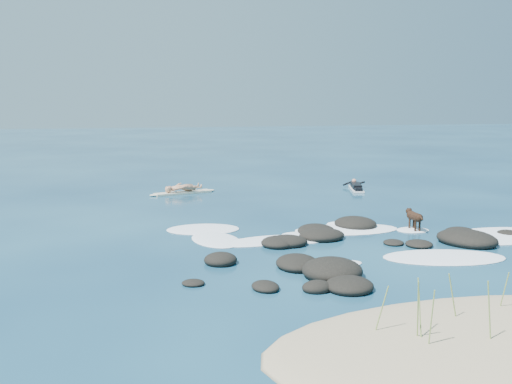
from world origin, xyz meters
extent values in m
plane|color=#0A2642|center=(0.00, 0.00, 0.00)|extent=(160.00, 160.00, 0.00)
ellipsoid|color=#9E8966|center=(0.00, -8.20, 0.00)|extent=(9.00, 4.40, 0.60)
cylinder|color=#7F9D4C|center=(0.66, -7.26, 0.56)|extent=(0.05, 0.22, 0.87)
cylinder|color=#7F9D4C|center=(-0.65, -7.54, 0.64)|extent=(0.29, 0.09, 1.01)
cylinder|color=#7F9D4C|center=(-1.67, -8.13, 0.70)|extent=(0.05, 0.28, 1.13)
cylinder|color=#7F9D4C|center=(-2.19, -7.73, 0.60)|extent=(0.22, 0.12, 0.95)
cylinder|color=#7F9D4C|center=(-1.78, -8.25, 0.73)|extent=(0.20, 0.28, 1.20)
cylinder|color=#7F9D4C|center=(-1.70, -8.54, 0.68)|extent=(0.05, 0.17, 1.12)
cylinder|color=#7F9D4C|center=(-0.65, -8.59, 0.72)|extent=(0.18, 0.04, 1.20)
ellipsoid|color=black|center=(-2.02, -0.59, 0.09)|extent=(1.32, 1.36, 0.37)
ellipsoid|color=black|center=(-4.97, -3.64, 0.04)|extent=(0.69, 0.64, 0.16)
ellipsoid|color=black|center=(-2.15, -2.83, 0.10)|extent=(1.35, 1.53, 0.40)
ellipsoid|color=black|center=(-0.37, 0.62, 0.09)|extent=(1.57, 1.83, 0.37)
ellipsoid|color=black|center=(1.43, -1.23, 0.04)|extent=(0.87, 0.91, 0.17)
ellipsoid|color=black|center=(5.59, -1.00, 0.05)|extent=(0.75, 0.70, 0.20)
ellipsoid|color=black|center=(-4.02, -2.02, 0.10)|extent=(1.02, 1.05, 0.38)
ellipsoid|color=black|center=(-0.45, -0.08, 0.11)|extent=(1.58, 1.34, 0.43)
ellipsoid|color=black|center=(-1.55, -4.85, 0.09)|extent=(1.50, 1.48, 0.38)
ellipsoid|color=black|center=(-1.56, -3.81, 0.15)|extent=(2.01, 2.03, 0.59)
ellipsoid|color=black|center=(-3.41, -4.36, 0.06)|extent=(0.76, 0.87, 0.24)
ellipsoid|color=black|center=(2.04, -1.65, 0.06)|extent=(0.81, 0.81, 0.25)
ellipsoid|color=black|center=(-2.30, -4.74, 0.08)|extent=(0.80, 0.70, 0.31)
ellipsoid|color=black|center=(-1.73, -0.56, 0.10)|extent=(1.34, 1.15, 0.39)
ellipsoid|color=black|center=(3.61, -1.70, 0.14)|extent=(2.19, 2.35, 0.55)
ellipsoid|color=black|center=(1.26, 1.23, 0.12)|extent=(1.71, 1.78, 0.48)
ellipsoid|color=black|center=(4.15, -0.54, 0.07)|extent=(1.22, 1.15, 0.30)
ellipsoid|color=white|center=(-1.01, 0.17, 0.01)|extent=(1.59, 1.83, 0.12)
ellipsoid|color=white|center=(-3.70, 0.54, 0.01)|extent=(1.79, 2.49, 0.12)
ellipsoid|color=white|center=(2.06, -2.97, 0.01)|extent=(3.68, 2.33, 0.12)
ellipsoid|color=white|center=(1.22, 1.72, 0.01)|extent=(1.69, 1.18, 0.12)
ellipsoid|color=white|center=(0.81, 0.91, 0.01)|extent=(3.69, 2.00, 0.12)
ellipsoid|color=white|center=(-3.86, 2.10, 0.01)|extent=(2.65, 2.01, 0.12)
ellipsoid|color=white|center=(-2.26, 0.04, 0.01)|extent=(3.11, 1.68, 0.12)
ellipsoid|color=white|center=(-1.30, -2.92, 0.01)|extent=(1.96, 0.94, 0.12)
ellipsoid|color=white|center=(4.99, -0.81, 0.01)|extent=(3.98, 2.11, 0.12)
ellipsoid|color=white|center=(4.90, -1.60, 0.01)|extent=(3.45, 1.43, 0.12)
ellipsoid|color=white|center=(2.91, 0.29, 0.01)|extent=(1.10, 0.90, 0.12)
cube|color=beige|center=(-3.63, 9.85, 0.05)|extent=(2.76, 1.29, 0.09)
ellipsoid|color=beige|center=(-2.33, 10.22, 0.05)|extent=(0.61, 0.45, 0.10)
ellipsoid|color=beige|center=(-4.94, 9.47, 0.05)|extent=(0.61, 0.45, 0.10)
imported|color=tan|center=(-3.63, 9.85, 0.98)|extent=(0.58, 0.73, 1.76)
cube|color=white|center=(4.69, 8.97, 0.05)|extent=(1.12, 2.30, 0.08)
ellipsoid|color=white|center=(5.01, 10.05, 0.05)|extent=(0.40, 0.55, 0.08)
cube|color=black|center=(4.69, 8.97, 0.20)|extent=(0.78, 1.44, 0.22)
sphere|color=tan|center=(4.92, 9.73, 0.33)|extent=(0.29, 0.29, 0.23)
cylinder|color=black|center=(4.69, 9.96, 0.19)|extent=(0.57, 0.15, 0.25)
cylinder|color=black|center=(5.23, 9.80, 0.19)|extent=(0.49, 0.43, 0.25)
cube|color=black|center=(4.48, 8.24, 0.16)|extent=(0.49, 0.64, 0.14)
cylinder|color=black|center=(2.91, 0.19, 0.50)|extent=(0.30, 0.59, 0.28)
sphere|color=black|center=(2.92, 0.45, 0.50)|extent=(0.30, 0.30, 0.30)
sphere|color=black|center=(2.90, -0.08, 0.50)|extent=(0.28, 0.28, 0.27)
sphere|color=black|center=(2.92, 0.62, 0.60)|extent=(0.22, 0.22, 0.21)
cone|color=black|center=(2.93, 0.74, 0.58)|extent=(0.11, 0.13, 0.11)
cone|color=black|center=(2.87, 0.61, 0.68)|extent=(0.10, 0.07, 0.10)
cone|color=black|center=(2.98, 0.61, 0.68)|extent=(0.10, 0.07, 0.10)
cylinder|color=black|center=(2.84, 0.39, 0.19)|extent=(0.07, 0.07, 0.38)
cylinder|color=black|center=(2.99, 0.39, 0.19)|extent=(0.07, 0.07, 0.38)
cylinder|color=black|center=(2.83, -0.01, 0.19)|extent=(0.07, 0.07, 0.38)
cylinder|color=black|center=(2.98, -0.02, 0.19)|extent=(0.07, 0.07, 0.38)
cylinder|color=black|center=(2.90, -0.21, 0.55)|extent=(0.06, 0.28, 0.17)
camera|label=1|loc=(-6.62, -16.48, 4.25)|focal=40.00mm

